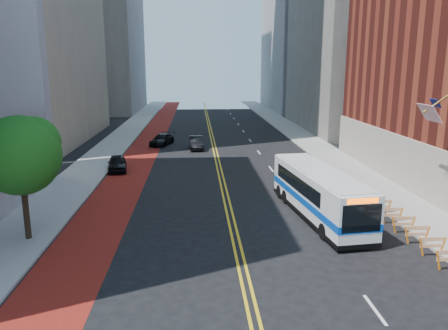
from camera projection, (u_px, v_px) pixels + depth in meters
name	position (u px, v px, depth m)	size (l,w,h in m)	color
ground	(247.00, 288.00, 18.72)	(160.00, 160.00, 0.00)	black
sidewalk_left	(105.00, 154.00, 47.15)	(4.00, 140.00, 0.15)	gray
sidewalk_right	(323.00, 151.00, 48.64)	(4.00, 140.00, 0.15)	gray
bus_lane_paint	(141.00, 154.00, 47.41)	(3.60, 140.00, 0.01)	#61150D
center_line_inner	(214.00, 153.00, 47.90)	(0.14, 140.00, 0.01)	gold
center_line_outer	(217.00, 153.00, 47.92)	(0.14, 140.00, 0.01)	gold
lane_dashes	(250.00, 140.00, 56.00)	(0.14, 98.20, 0.01)	silver
construction_barriers	(424.00, 238.00, 22.50)	(1.42, 10.91, 1.00)	orange
street_tree	(21.00, 152.00, 22.81)	(4.20, 4.20, 6.70)	black
transit_bus	(318.00, 192.00, 27.34)	(3.71, 11.33, 3.06)	silver
car_a	(117.00, 163.00, 39.62)	(1.64, 4.07, 1.39)	black
car_b	(196.00, 143.00, 50.05)	(1.53, 4.39, 1.45)	black
car_c	(162.00, 140.00, 52.49)	(1.86, 4.57, 1.33)	black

